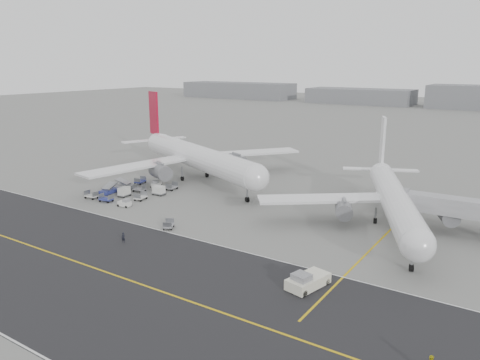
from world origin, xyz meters
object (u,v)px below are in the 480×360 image
Objects in this scene: airliner_a at (195,156)px; pushback_tug at (307,281)px; airliner_b at (394,198)px; ground_crew_a at (123,238)px; jet_bridge at (454,209)px.

airliner_a reaches higher than pushback_tug.
airliner_b reaches higher than pushback_tug.
airliner_a is 41.59m from ground_crew_a.
airliner_a is 48.86m from airliner_b.
jet_bridge is (57.79, -7.06, -1.07)m from airliner_a.
ground_crew_a is at bearing -145.99° from jet_bridge.
pushback_tug is (-2.09, -29.04, -3.78)m from airliner_b.
pushback_tug is at bearing -103.73° from airliner_a.
ground_crew_a is (-41.54, -30.93, -3.70)m from jet_bridge.
pushback_tug is at bearing -117.46° from airliner_b.
jet_bridge reaches higher than ground_crew_a.
airliner_b is at bearing 176.71° from jet_bridge.
airliner_b is at bearing 99.23° from pushback_tug.
airliner_b is 5.72× the size of pushback_tug.
airliner_b reaches higher than jet_bridge.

